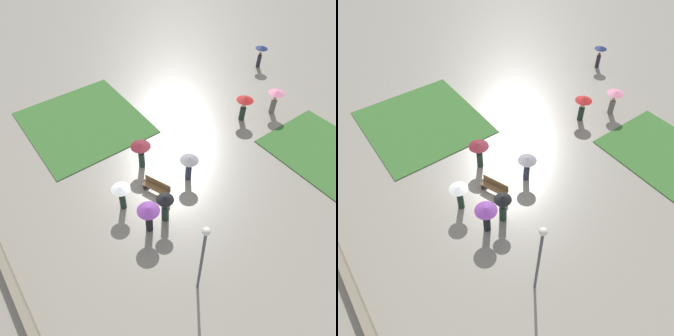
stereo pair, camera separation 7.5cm
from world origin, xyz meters
The scene contains 13 objects.
ground_plane centered at (0.00, 0.00, 0.00)m, with size 90.00×90.00×0.00m, color gray.
lawn_patch_near centered at (-7.92, -0.41, 0.03)m, with size 7.92×7.44×0.06m.
parapet_wall centered at (0.00, -8.20, 0.34)m, with size 45.00×0.35×0.67m.
park_bench centered at (0.11, 0.15, 0.46)m, with size 1.69×1.00×0.90m.
lamp_post centered at (5.68, -1.49, 3.06)m, with size 0.32×0.32×4.82m.
crowd_person_white centered at (-0.12, -1.90, 1.18)m, with size 1.00×1.00×1.72m.
crowd_person_purple centered at (1.88, -1.54, 1.32)m, with size 1.13×1.13×1.85m.
crowd_person_grey centered at (0.33, 2.23, 1.24)m, with size 1.08×1.08×1.75m.
crowd_person_black centered at (1.84, -0.52, 1.26)m, with size 0.90×0.90×1.93m.
crowd_person_maroon centered at (-2.11, 0.61, 1.30)m, with size 1.18×1.18×1.82m.
lone_walker_far_path centered at (-1.76, 8.70, 1.32)m, with size 1.14×1.14×1.85m.
lone_walker_mid_plaza centered at (-1.05, 11.02, 1.21)m, with size 1.11×1.11×1.80m.
lone_walker_near_lawn centered at (-5.98, 14.85, 1.28)m, with size 0.99×0.99×1.83m.
Camera 2 is at (9.87, -6.14, 14.59)m, focal length 35.00 mm.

